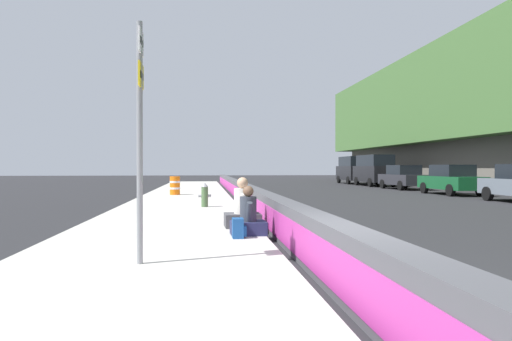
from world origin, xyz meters
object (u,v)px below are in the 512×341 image
at_px(parked_car_midline, 403,177).
at_px(parked_car_farther, 353,169).
at_px(seated_person_middle, 243,211).
at_px(parked_car_far, 374,170).
at_px(construction_barrel, 175,185).
at_px(parked_car_fourth, 451,180).
at_px(fire_hydrant, 205,194).
at_px(route_sign_post, 140,125).
at_px(backpack, 238,228).
at_px(seated_person_foreground, 248,219).

xyz_separation_m(parked_car_midline, parked_car_farther, (10.94, -0.05, 0.49)).
height_order(seated_person_middle, parked_car_far, parked_car_far).
height_order(seated_person_middle, construction_barrel, seated_person_middle).
distance_m(parked_car_fourth, parked_car_midline, 6.25).
bearing_deg(construction_barrel, fire_hydrant, -168.37).
bearing_deg(parked_car_midline, route_sign_post, 147.83).
distance_m(route_sign_post, backpack, 3.37).
bearing_deg(route_sign_post, seated_person_foreground, -34.58).
relative_size(backpack, parked_car_far, 0.08).
xyz_separation_m(construction_barrel, parked_car_far, (12.31, -15.51, 0.73)).
relative_size(fire_hydrant, construction_barrel, 0.93).
distance_m(construction_barrel, parked_car_far, 19.81).
height_order(route_sign_post, seated_person_foreground, route_sign_post).
relative_size(backpack, parked_car_farther, 0.08).
distance_m(seated_person_foreground, parked_car_midline, 24.73).
bearing_deg(parked_car_far, backpack, 153.74).
relative_size(seated_person_foreground, parked_car_farther, 0.20).
bearing_deg(parked_car_midline, backpack, 148.23).
bearing_deg(parked_car_fourth, fire_hydrant, 119.57).
xyz_separation_m(seated_person_foreground, parked_car_far, (26.54, -13.08, 0.89)).
xyz_separation_m(seated_person_middle, parked_car_far, (25.29, -13.09, 0.84)).
bearing_deg(backpack, seated_person_foreground, -28.14).
height_order(route_sign_post, backpack, route_sign_post).
bearing_deg(parked_car_farther, fire_hydrant, 150.84).
bearing_deg(seated_person_foreground, backpack, 151.86).
bearing_deg(parked_car_farther, construction_barrel, 138.77).
distance_m(backpack, parked_car_far, 30.12).
distance_m(fire_hydrant, construction_barrel, 7.54).
bearing_deg(route_sign_post, backpack, -35.78).
xyz_separation_m(fire_hydrant, backpack, (-7.30, -0.66, -0.25)).
relative_size(seated_person_foreground, parked_car_fourth, 0.23).
height_order(seated_person_foreground, parked_car_fourth, parked_car_fourth).
relative_size(fire_hydrant, backpack, 2.20).
relative_size(parked_car_midline, parked_car_farther, 0.88).
bearing_deg(fire_hydrant, parked_car_far, -35.37).
distance_m(parked_car_fourth, parked_car_far, 11.79).
bearing_deg(fire_hydrant, parked_car_farther, -29.16).
distance_m(seated_person_middle, parked_car_farther, 33.40).
relative_size(seated_person_foreground, parked_car_far, 0.20).
bearing_deg(parked_car_fourth, construction_barrel, 91.97).
relative_size(route_sign_post, seated_person_middle, 3.02).
xyz_separation_m(fire_hydrant, parked_car_fourth, (7.92, -13.96, 0.27)).
distance_m(seated_person_middle, construction_barrel, 13.21).
bearing_deg(fire_hydrant, parked_car_fourth, -60.43).
height_order(seated_person_middle, parked_car_fourth, parked_car_fourth).
bearing_deg(construction_barrel, parked_car_farther, -41.23).
bearing_deg(seated_person_foreground, parked_car_midline, -31.84).
distance_m(seated_person_middle, parked_car_midline, 23.69).
bearing_deg(route_sign_post, fire_hydrant, -5.82).
bearing_deg(route_sign_post, parked_car_midline, -32.17).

